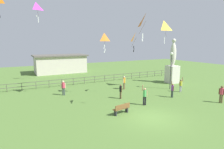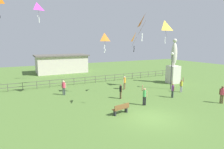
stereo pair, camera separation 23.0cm
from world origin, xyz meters
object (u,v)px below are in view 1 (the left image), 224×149
object	(u,v)px
person_4	(124,82)
kite_7	(146,21)
statue_monument	(172,68)
kite_8	(136,38)
person_3	(181,85)
person_6	(145,95)
kite_0	(36,8)
kite_1	(104,38)
person_2	(222,93)
lamppost	(171,63)
person_1	(63,87)
kite_5	(163,27)
park_bench	(122,108)
person_5	(121,90)
person_0	(172,89)

from	to	relation	value
person_4	kite_7	world-z (taller)	kite_7
statue_monument	kite_8	size ratio (longest dim) A/B	3.02
person_3	person_6	size ratio (longest dim) A/B	0.91
kite_0	kite_1	xyz separation A→B (m)	(5.81, -6.64, -3.65)
statue_monument	kite_8	world-z (taller)	kite_8
kite_7	person_2	bearing A→B (deg)	-14.12
lamppost	person_1	world-z (taller)	lamppost
kite_0	kite_1	size ratio (longest dim) A/B	1.12
lamppost	kite_1	world-z (taller)	kite_1
kite_1	lamppost	bearing A→B (deg)	-9.84
statue_monument	person_2	size ratio (longest dim) A/B	3.73
statue_monument	lamppost	distance (m)	4.12
person_3	kite_0	bearing A→B (deg)	145.73
statue_monument	kite_5	distance (m)	6.62
person_6	park_bench	bearing A→B (deg)	-163.53
person_1	statue_monument	bearing A→B (deg)	-2.95
park_bench	person_3	size ratio (longest dim) A/B	0.88
lamppost	person_6	world-z (taller)	lamppost
statue_monument	kite_8	distance (m)	9.71
person_5	kite_8	world-z (taller)	kite_8
person_2	person_5	bearing A→B (deg)	143.79
person_4	kite_8	distance (m)	6.00
kite_1	kite_5	distance (m)	8.03
person_1	kite_1	xyz separation A→B (m)	(4.06, -1.96, 5.27)
lamppost	statue_monument	bearing A→B (deg)	41.39
lamppost	person_1	xyz separation A→B (m)	(-12.43, 3.41, -2.38)
statue_monument	kite_1	world-z (taller)	kite_1
park_bench	kite_8	xyz separation A→B (m)	(4.21, 4.15, 5.79)
park_bench	person_0	distance (m)	7.31
park_bench	person_4	xyz separation A→B (m)	(4.48, 6.93, 0.48)
person_6	kite_0	world-z (taller)	kite_0
kite_7	kite_5	bearing A→B (deg)	38.18
park_bench	kite_8	size ratio (longest dim) A/B	0.74
person_0	person_1	world-z (taller)	person_0
park_bench	kite_0	xyz separation A→B (m)	(-4.58, 12.41, 9.39)
person_5	kite_0	size ratio (longest dim) A/B	0.65
park_bench	kite_7	xyz separation A→B (m)	(2.14, -0.07, 6.93)
person_4	lamppost	bearing A→B (deg)	-27.03
person_0	kite_1	world-z (taller)	kite_1
person_2	kite_7	world-z (taller)	kite_7
person_5	kite_8	distance (m)	5.81
person_1	person_6	xyz separation A→B (m)	(5.82, -6.84, 0.03)
statue_monument	person_3	size ratio (longest dim) A/B	3.59
person_5	person_6	distance (m)	2.95
person_4	person_6	size ratio (longest dim) A/B	0.85
person_6	statue_monument	bearing A→B (deg)	32.28
kite_8	kite_5	bearing A→B (deg)	14.46
statue_monument	kite_5	bearing A→B (deg)	-156.26
lamppost	person_5	xyz separation A→B (m)	(-7.52, -0.62, -2.46)
person_4	person_6	bearing A→B (deg)	-103.90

